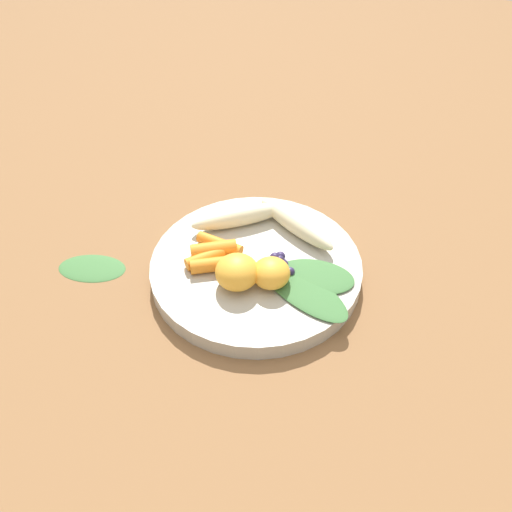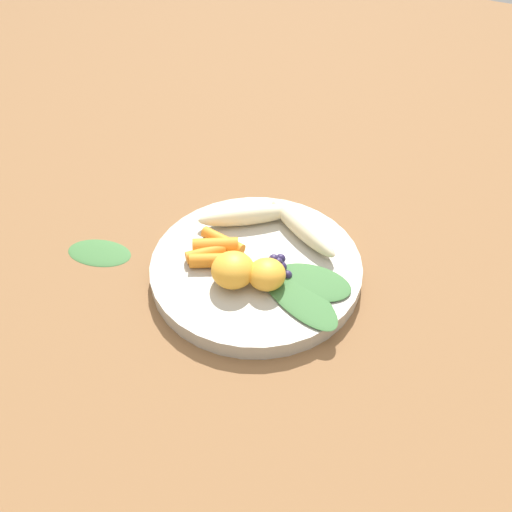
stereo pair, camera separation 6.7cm
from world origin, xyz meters
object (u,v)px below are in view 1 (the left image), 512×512
Objects in this scene: bowl at (256,268)px; orange_segment_near at (271,273)px; kale_leaf_stray at (92,267)px; banana_peeled_right at (296,224)px; banana_peeled_left at (240,217)px.

bowl is 0.05m from orange_segment_near.
bowl reaches higher than kale_leaf_stray.
banana_peeled_right is 2.90× the size of orange_segment_near.
banana_peeled_right is at bearing -163.13° from kale_leaf_stray.
orange_segment_near is at bearing 92.21° from banana_peeled_left.
orange_segment_near is 0.52× the size of kale_leaf_stray.
bowl is at bearing 89.01° from banana_peeled_left.
banana_peeled_left is 0.12m from orange_segment_near.
kale_leaf_stray is (0.07, -0.20, -0.01)m from bowl.
kale_leaf_stray is at bearing -80.16° from orange_segment_near.
banana_peeled_left is 1.49× the size of kale_leaf_stray.
orange_segment_near reaches higher than banana_peeled_left.
bowl is 0.21m from kale_leaf_stray.
banana_peeled_right is 0.10m from orange_segment_near.
bowl is 0.08m from banana_peeled_right.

